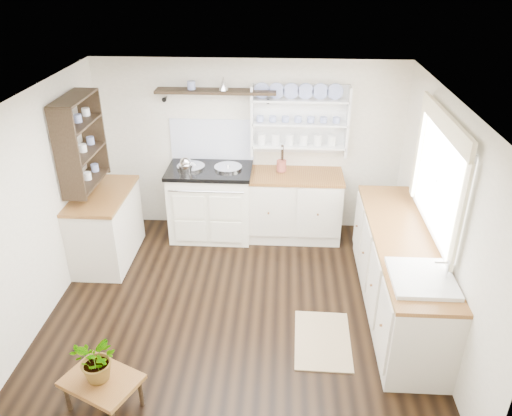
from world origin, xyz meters
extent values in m
cube|color=black|center=(0.00, 0.00, 0.00)|extent=(4.00, 3.80, 0.01)
cube|color=beige|center=(0.00, 1.90, 1.15)|extent=(4.00, 0.02, 2.30)
cube|color=beige|center=(2.00, 0.00, 1.15)|extent=(0.02, 3.80, 2.30)
cube|color=beige|center=(-2.00, 0.00, 1.15)|extent=(0.02, 3.80, 2.30)
cube|color=white|center=(0.00, 0.00, 2.30)|extent=(4.00, 3.80, 0.01)
cube|color=white|center=(1.96, 0.15, 1.50)|extent=(0.04, 1.40, 1.00)
cube|color=white|center=(1.94, 0.15, 1.50)|extent=(0.02, 1.50, 1.10)
cube|color=#FEEFCB|center=(1.92, 0.15, 2.08)|extent=(0.04, 1.55, 0.18)
cube|color=white|center=(-0.49, 1.57, 0.46)|extent=(1.05, 0.68, 0.92)
cube|color=black|center=(-0.49, 1.57, 0.95)|extent=(1.09, 0.72, 0.05)
cylinder|color=silver|center=(-0.73, 1.57, 0.99)|extent=(0.36, 0.36, 0.03)
cylinder|color=silver|center=(-0.25, 1.57, 0.99)|extent=(0.36, 0.36, 0.03)
cylinder|color=silver|center=(-0.49, 1.19, 0.82)|extent=(0.94, 0.02, 0.02)
cube|color=beige|center=(0.60, 1.60, 0.44)|extent=(1.25, 0.60, 0.88)
cube|color=brown|center=(0.60, 1.60, 0.88)|extent=(1.27, 0.63, 0.04)
cube|color=beige|center=(1.70, 0.10, 0.44)|extent=(0.60, 2.40, 0.88)
cube|color=brown|center=(1.70, 0.10, 0.88)|extent=(0.62, 2.43, 0.04)
cube|color=white|center=(1.70, -0.65, 0.80)|extent=(0.55, 0.60, 0.28)
cylinder|color=silver|center=(1.90, -0.65, 1.00)|extent=(0.02, 0.02, 0.22)
cube|color=beige|center=(-1.70, 0.90, 0.44)|extent=(0.60, 1.10, 0.88)
cube|color=brown|center=(-1.70, 0.90, 0.88)|extent=(0.62, 1.13, 0.04)
cube|color=white|center=(0.65, 1.88, 1.55)|extent=(1.20, 0.03, 0.90)
cube|color=white|center=(0.65, 1.79, 1.55)|extent=(1.20, 0.22, 0.02)
cylinder|color=navy|center=(0.65, 1.80, 1.82)|extent=(0.20, 0.02, 0.20)
cube|color=black|center=(-0.40, 1.77, 1.92)|extent=(1.50, 0.24, 0.04)
cone|color=black|center=(-1.05, 1.84, 1.81)|extent=(0.06, 0.20, 0.06)
cone|color=black|center=(0.25, 1.84, 1.81)|extent=(0.06, 0.20, 0.06)
cube|color=black|center=(-1.84, 0.90, 1.55)|extent=(0.28, 0.80, 1.05)
cylinder|color=#954336|center=(0.43, 1.68, 0.98)|extent=(0.12, 0.12, 0.14)
cube|color=brown|center=(-1.00, -1.40, 0.31)|extent=(0.73, 0.65, 0.04)
cylinder|color=black|center=(-1.30, -1.44, 0.14)|extent=(0.04, 0.04, 0.29)
cylinder|color=black|center=(-1.16, -1.14, 0.14)|extent=(0.04, 0.04, 0.29)
cylinder|color=black|center=(-0.70, -1.36, 0.14)|extent=(0.04, 0.04, 0.29)
imported|color=#3F7233|center=(-1.00, -1.40, 0.54)|extent=(0.49, 0.48, 0.42)
cube|color=#9B765A|center=(0.90, -0.48, 0.01)|extent=(0.57, 0.86, 0.02)
camera|label=1|loc=(0.45, -4.32, 3.48)|focal=35.00mm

